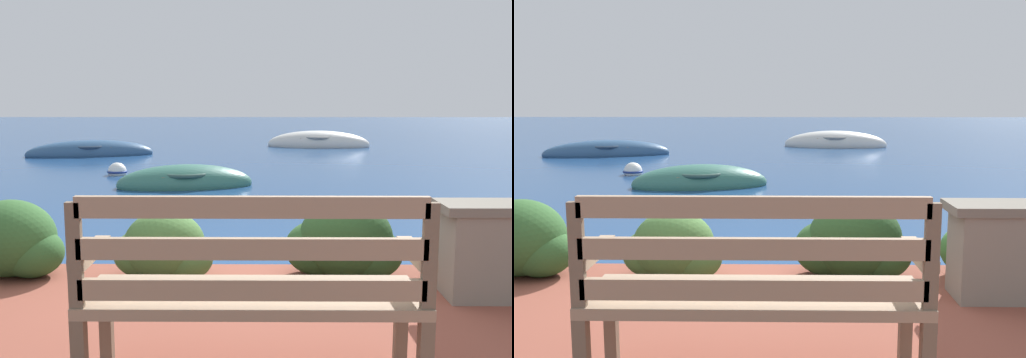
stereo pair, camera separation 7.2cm
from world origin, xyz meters
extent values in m
plane|color=navy|center=(0.00, 0.00, 0.00)|extent=(80.00, 80.00, 0.00)
cube|color=brown|center=(-0.56, -1.71, 0.42)|extent=(0.06, 0.06, 0.40)
cube|color=brown|center=(0.90, -1.71, 0.42)|extent=(0.06, 0.06, 0.40)
cube|color=gray|center=(0.17, -1.92, 0.65)|extent=(1.53, 0.48, 0.05)
cube|color=gray|center=(0.17, -2.13, 0.75)|extent=(1.45, 0.04, 0.09)
cube|color=gray|center=(0.17, -2.13, 0.93)|extent=(1.45, 0.04, 0.09)
cube|color=gray|center=(0.17, -2.13, 1.10)|extent=(1.45, 0.04, 0.09)
cube|color=brown|center=(-0.56, -2.13, 0.90)|extent=(0.06, 0.04, 0.45)
cube|color=brown|center=(0.90, -2.13, 0.90)|extent=(0.06, 0.04, 0.45)
cube|color=gray|center=(-0.56, -1.92, 0.85)|extent=(0.07, 0.43, 0.05)
cube|color=gray|center=(0.90, -1.92, 0.85)|extent=(0.07, 0.43, 0.05)
ellipsoid|color=#2D5628|center=(-1.66, -0.30, 0.51)|extent=(0.67, 0.61, 0.57)
ellipsoid|color=#2D5628|center=(-1.49, -0.33, 0.41)|extent=(0.47, 0.42, 0.37)
ellipsoid|color=#426B33|center=(-0.50, -0.36, 0.47)|extent=(0.60, 0.54, 0.51)
ellipsoid|color=#426B33|center=(-0.66, -0.32, 0.40)|extent=(0.45, 0.40, 0.36)
ellipsoid|color=#426B33|center=(-0.35, -0.39, 0.38)|extent=(0.42, 0.38, 0.33)
ellipsoid|color=#284C23|center=(0.83, -0.31, 0.51)|extent=(0.69, 0.62, 0.59)
ellipsoid|color=#284C23|center=(0.64, -0.26, 0.43)|extent=(0.52, 0.47, 0.41)
ellipsoid|color=#284C23|center=(1.01, -0.34, 0.41)|extent=(0.48, 0.44, 0.38)
ellipsoid|color=#38662D|center=(1.91, -0.32, 0.50)|extent=(0.67, 0.60, 0.57)
ellipsoid|color=#38662D|center=(1.73, -0.27, 0.42)|extent=(0.50, 0.45, 0.40)
ellipsoid|color=#336B5B|center=(-1.10, 5.38, 0.05)|extent=(2.50, 1.41, 0.67)
torus|color=#304F46|center=(-1.10, 5.38, 0.24)|extent=(1.15, 1.15, 0.07)
cube|color=#846647|center=(-1.45, 5.31, 0.21)|extent=(0.27, 0.77, 0.04)
cube|color=#846647|center=(-0.82, 5.44, 0.21)|extent=(0.27, 0.77, 0.04)
ellipsoid|color=#2D517A|center=(-4.32, 10.64, 0.05)|extent=(3.42, 1.80, 0.72)
torus|color=#2D4157|center=(-4.32, 10.64, 0.25)|extent=(1.18, 1.18, 0.07)
cube|color=#846647|center=(-3.85, 10.77, 0.22)|extent=(0.32, 0.75, 0.04)
cube|color=#846647|center=(-4.72, 10.52, 0.22)|extent=(0.32, 0.75, 0.04)
ellipsoid|color=silver|center=(2.02, 13.45, 0.07)|extent=(3.31, 1.55, 0.87)
torus|color=gray|center=(2.02, 13.45, 0.31)|extent=(1.29, 1.29, 0.07)
cube|color=#846647|center=(1.55, 13.51, 0.28)|extent=(0.24, 0.91, 0.04)
cube|color=#846647|center=(2.42, 13.39, 0.28)|extent=(0.24, 0.91, 0.04)
sphere|color=white|center=(-2.66, 6.87, 0.06)|extent=(0.37, 0.37, 0.37)
torus|color=navy|center=(-2.66, 6.87, 0.06)|extent=(0.41, 0.41, 0.04)
camera|label=1|loc=(0.21, -4.41, 1.55)|focal=40.00mm
camera|label=2|loc=(0.28, -4.41, 1.55)|focal=40.00mm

